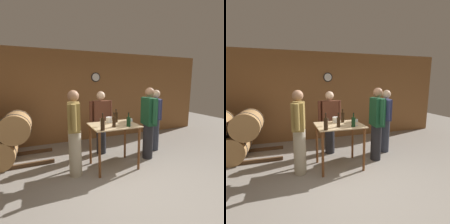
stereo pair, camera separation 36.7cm
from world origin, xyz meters
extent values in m
plane|color=gray|center=(0.00, 0.00, 0.00)|extent=(14.00, 14.00, 0.00)
cube|color=brown|center=(0.00, 2.91, 1.35)|extent=(8.40, 0.05, 2.70)
cylinder|color=black|center=(0.27, 2.87, 1.94)|extent=(0.28, 0.03, 0.28)
cylinder|color=white|center=(0.27, 2.86, 1.94)|extent=(0.23, 0.01, 0.23)
cylinder|color=#AD7F4C|center=(-2.21, 1.95, 0.31)|extent=(0.62, 0.89, 0.62)
cylinder|color=#38383D|center=(-2.21, 2.22, 0.31)|extent=(0.63, 0.03, 0.63)
cylinder|color=#AD7F4C|center=(-1.89, 1.95, 0.83)|extent=(0.62, 0.89, 0.62)
cylinder|color=#38383D|center=(-1.89, 1.68, 0.83)|extent=(0.63, 0.03, 0.63)
cylinder|color=#38383D|center=(-1.89, 2.22, 0.83)|extent=(0.63, 0.03, 0.63)
cube|color=#D1B284|center=(0.02, 0.90, 0.92)|extent=(0.97, 0.75, 0.02)
cylinder|color=brown|center=(-0.40, 0.58, 0.45)|extent=(0.05, 0.05, 0.91)
cylinder|color=brown|center=(0.45, 0.58, 0.45)|extent=(0.05, 0.05, 0.91)
cylinder|color=brown|center=(-0.40, 1.22, 0.45)|extent=(0.05, 0.05, 0.91)
cylinder|color=brown|center=(0.45, 1.22, 0.45)|extent=(0.05, 0.05, 0.91)
cylinder|color=black|center=(-0.34, 0.58, 1.04)|extent=(0.08, 0.08, 0.23)
cylinder|color=black|center=(-0.34, 0.58, 1.20)|extent=(0.02, 0.02, 0.09)
cylinder|color=black|center=(-0.34, 0.58, 1.24)|extent=(0.03, 0.03, 0.02)
cylinder|color=black|center=(-0.05, 0.72, 1.03)|extent=(0.07, 0.07, 0.19)
cylinder|color=black|center=(-0.05, 0.72, 1.17)|extent=(0.02, 0.02, 0.09)
cylinder|color=black|center=(-0.05, 0.72, 1.21)|extent=(0.03, 0.03, 0.02)
cylinder|color=black|center=(0.15, 1.08, 1.04)|extent=(0.08, 0.08, 0.22)
cylinder|color=black|center=(0.15, 1.08, 1.18)|extent=(0.02, 0.02, 0.08)
cylinder|color=black|center=(0.15, 1.08, 1.21)|extent=(0.03, 0.03, 0.02)
cylinder|color=black|center=(0.23, 0.65, 1.02)|extent=(0.08, 0.08, 0.19)
cylinder|color=black|center=(0.23, 0.65, 1.16)|extent=(0.02, 0.02, 0.10)
cylinder|color=black|center=(0.23, 0.65, 1.20)|extent=(0.03, 0.03, 0.02)
cylinder|color=silver|center=(-0.26, 0.87, 0.93)|extent=(0.06, 0.06, 0.00)
cylinder|color=silver|center=(-0.26, 0.87, 0.97)|extent=(0.01, 0.01, 0.08)
cylinder|color=silver|center=(-0.26, 0.87, 1.05)|extent=(0.06, 0.06, 0.07)
cylinder|color=silver|center=(0.33, 0.72, 0.93)|extent=(0.06, 0.06, 0.00)
cylinder|color=silver|center=(0.33, 0.72, 0.97)|extent=(0.01, 0.01, 0.08)
cylinder|color=silver|center=(0.33, 0.72, 1.03)|extent=(0.06, 0.06, 0.06)
cylinder|color=white|center=(0.01, 1.13, 0.99)|extent=(0.14, 0.14, 0.12)
cylinder|color=#232328|center=(0.94, 0.99, 0.41)|extent=(0.24, 0.24, 0.82)
cube|color=#194C2D|center=(0.94, 0.99, 1.13)|extent=(0.25, 0.42, 0.63)
sphere|color=#9E7051|center=(0.94, 0.99, 1.57)|extent=(0.21, 0.21, 0.21)
cylinder|color=#194C2D|center=(0.97, 1.24, 1.17)|extent=(0.09, 0.09, 0.56)
cylinder|color=#194C2D|center=(0.92, 0.74, 1.17)|extent=(0.09, 0.09, 0.56)
cylinder|color=#333847|center=(1.40, 1.37, 0.42)|extent=(0.24, 0.24, 0.85)
cube|color=navy|center=(1.40, 1.37, 1.11)|extent=(0.34, 0.45, 0.53)
sphere|color=beige|center=(1.40, 1.37, 1.50)|extent=(0.21, 0.21, 0.21)
cylinder|color=navy|center=(1.49, 1.60, 1.14)|extent=(0.09, 0.09, 0.47)
cylinder|color=navy|center=(1.32, 1.13, 1.14)|extent=(0.09, 0.09, 0.47)
cylinder|color=#232328|center=(0.01, 1.69, 0.40)|extent=(0.24, 0.24, 0.80)
cube|color=#592D1E|center=(0.01, 1.69, 1.07)|extent=(0.40, 0.22, 0.55)
sphere|color=beige|center=(0.01, 1.69, 1.47)|extent=(0.21, 0.21, 0.21)
cylinder|color=#592D1E|center=(0.26, 1.69, 1.10)|extent=(0.09, 0.09, 0.49)
cylinder|color=#592D1E|center=(-0.24, 1.69, 1.10)|extent=(0.09, 0.09, 0.49)
cylinder|color=#B7AD93|center=(-0.80, 0.85, 0.45)|extent=(0.24, 0.24, 0.90)
cube|color=olive|center=(-0.80, 0.85, 1.17)|extent=(0.29, 0.43, 0.53)
sphere|color=#9E7051|center=(-0.80, 0.85, 1.55)|extent=(0.21, 0.21, 0.21)
cylinder|color=olive|center=(-0.85, 0.61, 1.19)|extent=(0.09, 0.09, 0.47)
cylinder|color=olive|center=(-0.76, 1.10, 1.19)|extent=(0.09, 0.09, 0.47)
camera|label=1|loc=(-1.38, -2.34, 1.81)|focal=28.00mm
camera|label=2|loc=(-1.03, -2.46, 1.81)|focal=28.00mm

